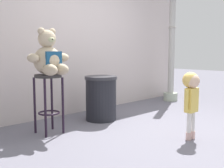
# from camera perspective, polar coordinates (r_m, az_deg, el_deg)

# --- Properties ---
(ground_plane) EXTENTS (24.00, 24.00, 0.00)m
(ground_plane) POSITION_cam_1_polar(r_m,az_deg,el_deg) (4.04, 10.87, -9.54)
(ground_plane) COLOR slate
(building_wall) EXTENTS (6.05, 0.30, 3.27)m
(building_wall) POSITION_cam_1_polar(r_m,az_deg,el_deg) (5.30, -7.24, 12.24)
(building_wall) COLOR beige
(building_wall) RESTS_ON ground_plane
(bar_stool_with_teddy) EXTENTS (0.36, 0.36, 0.81)m
(bar_stool_with_teddy) POSITION_cam_1_polar(r_m,az_deg,el_deg) (3.90, -12.78, -1.65)
(bar_stool_with_teddy) COLOR #2A2828
(bar_stool_with_teddy) RESTS_ON ground_plane
(teddy_bear) EXTENTS (0.58, 0.52, 0.62)m
(teddy_bear) POSITION_cam_1_polar(r_m,az_deg,el_deg) (3.84, -12.73, 5.26)
(teddy_bear) COLOR tan
(teddy_bear) RESTS_ON bar_stool_with_teddy
(child_walking) EXTENTS (0.27, 0.22, 0.86)m
(child_walking) POSITION_cam_1_polar(r_m,az_deg,el_deg) (3.67, 15.79, -1.35)
(child_walking) COLOR #D1AAA0
(child_walking) RESTS_ON ground_plane
(trash_bin) EXTENTS (0.52, 0.52, 0.72)m
(trash_bin) POSITION_cam_1_polar(r_m,az_deg,el_deg) (4.57, -2.26, -2.85)
(trash_bin) COLOR black
(trash_bin) RESTS_ON ground_plane
(lamppost) EXTENTS (0.31, 0.31, 2.83)m
(lamppost) POSITION_cam_1_polar(r_m,az_deg,el_deg) (6.43, 11.99, 6.58)
(lamppost) COLOR #A3AF9B
(lamppost) RESTS_ON ground_plane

